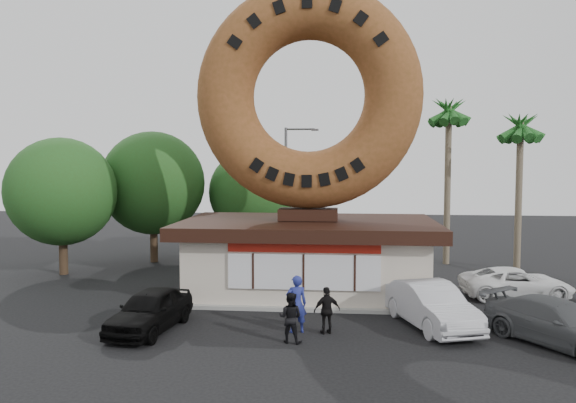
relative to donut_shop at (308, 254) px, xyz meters
The scene contains 16 objects.
ground 6.24m from the donut_shop, 90.00° to the right, with size 90.00×90.00×0.00m, color black.
donut_shop is the anchor object (origin of this frame).
giant_donut 6.99m from the donut_shop, 90.00° to the left, with size 9.91×9.91×2.52m, color brown.
tree_west 12.15m from the donut_shop, 143.55° to the left, with size 6.00×6.00×7.65m.
tree_mid 10.12m from the donut_shop, 113.92° to the left, with size 5.20×5.20×6.63m.
tree_far 13.59m from the donut_shop, 166.94° to the left, with size 5.60×5.60×7.14m.
palm_near 12.83m from the donut_shop, 46.90° to the left, with size 2.60×2.60×9.75m.
palm_far 14.00m from the donut_shop, 30.64° to the left, with size 2.60×2.60×8.75m.
street_lamp 10.54m from the donut_shop, 100.50° to the left, with size 2.11×0.20×8.00m.
person_left 5.91m from the donut_shop, 90.56° to the right, with size 0.73×0.48×1.99m, color navy.
person_center 7.02m from the donut_shop, 91.35° to the right, with size 0.80×0.62×1.65m, color black.
person_right 6.06m from the donut_shop, 80.41° to the right, with size 0.95×0.39×1.62m, color black.
car_black 8.08m from the donut_shop, 129.91° to the right, with size 1.72×4.28×1.46m, color black.
car_silver 6.75m from the donut_shop, 45.78° to the right, with size 1.67×4.78×1.58m, color #B9B9BF.
car_grey 10.60m from the donut_shop, 37.19° to the right, with size 2.00×4.93×1.43m, color #535557.
car_white 9.08m from the donut_shop, ahead, with size 2.16×4.68×1.30m, color white.
Camera 1 is at (1.47, -18.78, 5.85)m, focal length 35.00 mm.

